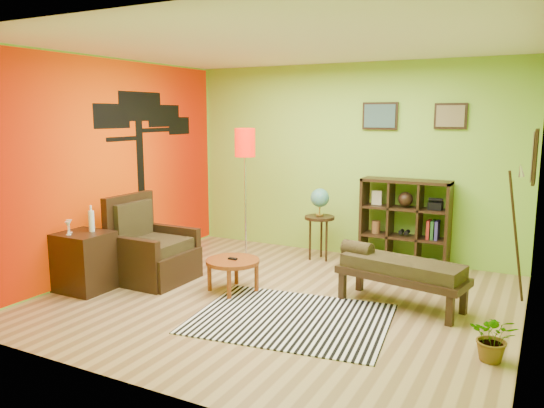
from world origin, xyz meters
The scene contains 11 objects.
ground centered at (0.00, 0.00, 0.00)m, with size 5.00×5.00×0.00m, color tan.
room_shell centered at (-0.09, 0.01, 1.80)m, with size 5.04×4.54×2.82m.
zebra_rug centered at (0.37, -0.47, 0.01)m, with size 1.96×1.52×0.01m, color white.
coffee_table centered at (-0.61, -0.01, 0.33)m, with size 0.63×0.63×0.41m.
armchair centered at (-1.78, -0.10, 0.32)m, with size 0.89×0.90×1.07m.
side_cabinet centered at (-2.20, -0.79, 0.35)m, with size 0.59×0.54×1.02m.
floor_lamp centered at (-1.07, 1.08, 1.53)m, with size 0.28×0.28×1.89m.
globe_table centered at (-0.25, 1.76, 0.79)m, with size 0.43×0.43×1.04m.
cube_shelf centered at (0.91, 2.03, 0.60)m, with size 1.20×0.35×1.20m.
bench centered at (1.23, 0.42, 0.41)m, with size 1.46×0.75×0.65m.
potted_plant centered at (2.30, -0.52, 0.17)m, with size 0.38×0.42×0.33m, color #26661E.
Camera 1 is at (2.60, -5.13, 2.08)m, focal length 35.00 mm.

